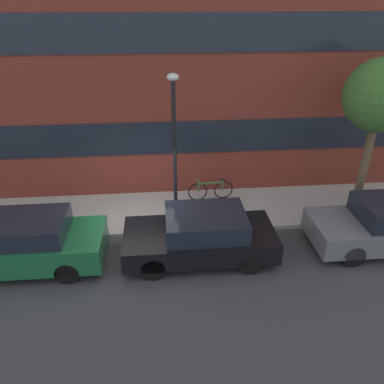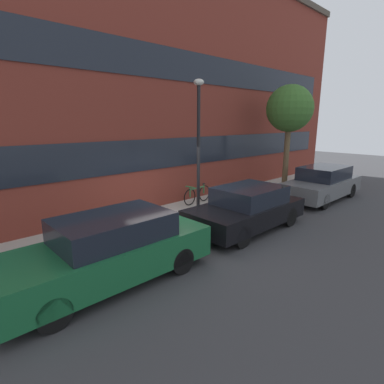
{
  "view_description": "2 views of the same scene",
  "coord_description": "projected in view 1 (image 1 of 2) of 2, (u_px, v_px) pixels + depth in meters",
  "views": [
    {
      "loc": [
        0.8,
        -9.19,
        6.35
      ],
      "look_at": [
        1.65,
        0.17,
        1.33
      ],
      "focal_mm": 35.0,
      "sensor_mm": 36.0,
      "label": 1
    },
    {
      "loc": [
        -5.59,
        -6.4,
        3.3
      ],
      "look_at": [
        0.75,
        0.35,
        1.11
      ],
      "focal_mm": 28.0,
      "sensor_mm": 36.0,
      "label": 2
    }
  ],
  "objects": [
    {
      "name": "bicycle",
      "position": [
        211.0,
        190.0,
        12.58
      ],
      "size": [
        1.53,
        0.44,
        0.75
      ],
      "rotation": [
        0.0,
        0.0,
        3.23
      ],
      "color": "black",
      "rests_on": "sidewalk_strip"
    },
    {
      "name": "street_tree",
      "position": [
        381.0,
        97.0,
        10.31
      ],
      "size": [
        2.04,
        2.04,
        4.75
      ],
      "color": "brown",
      "rests_on": "sidewalk_strip"
    },
    {
      "name": "lamp_post",
      "position": [
        174.0,
        137.0,
        10.2
      ],
      "size": [
        0.32,
        0.32,
        4.44
      ],
      "color": "black",
      "rests_on": "sidewalk_strip"
    },
    {
      "name": "parked_car_black",
      "position": [
        201.0,
        235.0,
        9.91
      ],
      "size": [
        3.99,
        1.81,
        1.33
      ],
      "rotation": [
        0.0,
        0.0,
        3.14
      ],
      "color": "black",
      "rests_on": "ground_plane"
    },
    {
      "name": "fire_hydrant",
      "position": [
        37.0,
        217.0,
        11.0
      ],
      "size": [
        0.5,
        0.28,
        0.76
      ],
      "color": "red",
      "rests_on": "sidewalk_strip"
    },
    {
      "name": "sidewalk_strip",
      "position": [
        138.0,
        213.0,
        12.09
      ],
      "size": [
        28.0,
        2.53,
        0.12
      ],
      "color": "#A8A399",
      "rests_on": "ground_plane"
    },
    {
      "name": "rowhouse_facade",
      "position": [
        130.0,
        49.0,
        11.33
      ],
      "size": [
        28.0,
        1.02,
        9.66
      ],
      "color": "maroon",
      "rests_on": "ground_plane"
    },
    {
      "name": "ground_plane",
      "position": [
        137.0,
        237.0,
        11.0
      ],
      "size": [
        56.0,
        56.0,
        0.0
      ],
      "primitive_type": "plane",
      "color": "#38383A"
    },
    {
      "name": "parked_car_green",
      "position": [
        18.0,
        244.0,
        9.52
      ],
      "size": [
        4.4,
        1.69,
        1.43
      ],
      "rotation": [
        0.0,
        0.0,
        3.14
      ],
      "color": "#195B33",
      "rests_on": "ground_plane"
    }
  ]
}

